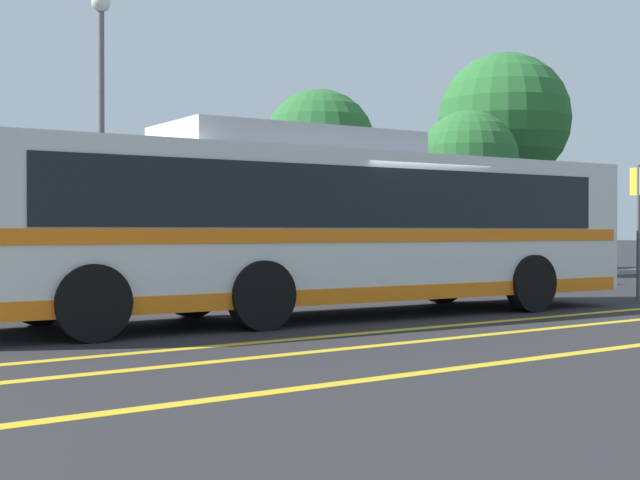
{
  "coord_description": "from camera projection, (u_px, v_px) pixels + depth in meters",
  "views": [
    {
      "loc": [
        -9.91,
        -11.6,
        1.41
      ],
      "look_at": [
        -1.29,
        0.15,
        1.27
      ],
      "focal_mm": 50.0,
      "sensor_mm": 36.0,
      "label": 1
    }
  ],
  "objects": [
    {
      "name": "transit_bus",
      "position": [
        319.0,
        224.0,
        14.56
      ],
      "size": [
        12.14,
        3.19,
        3.03
      ],
      "rotation": [
        0.0,
        0.0,
        -1.63
      ],
      "color": "silver",
      "rests_on": "ground_plane"
    },
    {
      "name": "bus_stop_sign",
      "position": [
        638.0,
        216.0,
        17.98
      ],
      "size": [
        0.07,
        0.4,
        2.75
      ],
      "rotation": [
        0.0,
        0.0,
        -1.63
      ],
      "color": "#59595E",
      "rests_on": "ground_plane"
    },
    {
      "name": "parked_car_2",
      "position": [
        301.0,
        265.0,
        19.17
      ],
      "size": [
        4.66,
        2.0,
        1.32
      ],
      "rotation": [
        0.0,
        0.0,
        1.56
      ],
      "color": "silver",
      "rests_on": "ground_plane"
    },
    {
      "name": "curb_strip",
      "position": [
        160.0,
        293.0,
        19.34
      ],
      "size": [
        39.71,
        0.36,
        0.15
      ],
      "primitive_type": "cube",
      "color": "#99999E",
      "rests_on": "ground_plane"
    },
    {
      "name": "street_lamp",
      "position": [
        101.0,
        96.0,
        19.65
      ],
      "size": [
        0.42,
        0.42,
        6.67
      ],
      "color": "#59595E",
      "rests_on": "ground_plane"
    },
    {
      "name": "tree_1",
      "position": [
        505.0,
        119.0,
        31.94
      ],
      "size": [
        4.72,
        4.72,
        7.81
      ],
      "color": "#513823",
      "rests_on": "ground_plane"
    },
    {
      "name": "ground_plane",
      "position": [
        386.0,
        314.0,
        15.22
      ],
      "size": [
        220.0,
        220.0,
        0.0
      ],
      "primitive_type": "plane",
      "color": "#262628"
    },
    {
      "name": "tree_2",
      "position": [
        469.0,
        161.0,
        27.57
      ],
      "size": [
        3.08,
        3.08,
        5.16
      ],
      "color": "#513823",
      "rests_on": "ground_plane"
    },
    {
      "name": "tree_0",
      "position": [
        319.0,
        146.0,
        27.62
      ],
      "size": [
        3.5,
        3.5,
        5.81
      ],
      "color": "#513823",
      "rests_on": "ground_plane"
    },
    {
      "name": "lane_strip_1",
      "position": [
        468.0,
        337.0,
        11.89
      ],
      "size": [
        31.71,
        0.2,
        0.01
      ],
      "primitive_type": "cube",
      "rotation": [
        0.0,
        0.0,
        1.57
      ],
      "color": "gold",
      "rests_on": "ground_plane"
    },
    {
      "name": "lane_strip_0",
      "position": [
        410.0,
        329.0,
        12.81
      ],
      "size": [
        31.71,
        0.2,
        0.01
      ],
      "primitive_type": "cube",
      "rotation": [
        0.0,
        0.0,
        1.57
      ],
      "color": "gold",
      "rests_on": "ground_plane"
    },
    {
      "name": "lane_strip_2",
      "position": [
        585.0,
        352.0,
        10.37
      ],
      "size": [
        31.71,
        0.2,
        0.01
      ],
      "primitive_type": "cube",
      "rotation": [
        0.0,
        0.0,
        1.57
      ],
      "color": "gold",
      "rests_on": "ground_plane"
    },
    {
      "name": "parked_car_3",
      "position": [
        491.0,
        255.0,
        22.63
      ],
      "size": [
        4.74,
        2.07,
        1.62
      ],
      "rotation": [
        0.0,
        0.0,
        -1.58
      ],
      "color": "black",
      "rests_on": "ground_plane"
    }
  ]
}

